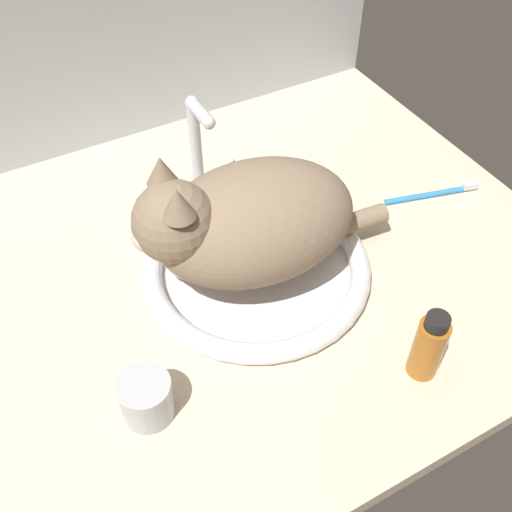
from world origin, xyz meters
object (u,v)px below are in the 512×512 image
Objects in this scene: faucet at (198,164)px; metal_jar at (146,398)px; sink_basin at (256,267)px; cat at (242,223)px; toothbrush at (434,193)px; amber_bottle at (429,346)px.

metal_jar is at bearing -124.32° from faucet.
cat is (-2.18, 0.21, 10.40)cm from sink_basin.
cat is 5.87× the size of metal_jar.
sink_basin is 2.07× the size of toothbrush.
sink_basin is at bearing -90.00° from faucet.
faucet is 1.76× the size of amber_bottle.
metal_jar is at bearing -148.63° from sink_basin.
faucet reaches higher than amber_bottle.
toothbrush is (38.70, 0.83, -11.21)cm from cat.
cat reaches higher than faucet.
metal_jar is (-23.63, -14.41, 1.86)cm from sink_basin.
faucet is 0.50× the size of cat.
cat is at bearing 117.23° from amber_bottle.
toothbrush is (36.52, 1.04, -0.81)cm from sink_basin.
toothbrush is at bearing 1.63° from sink_basin.
metal_jar is at bearing 161.34° from amber_bottle.
faucet is 20.55cm from cat.
amber_bottle is (11.43, -46.45, -2.21)cm from faucet.
toothbrush is (36.52, -19.16, -7.01)cm from faucet.
amber_bottle is 37.38cm from toothbrush.
faucet is 47.89cm from amber_bottle.
toothbrush is at bearing -27.69° from faucet.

